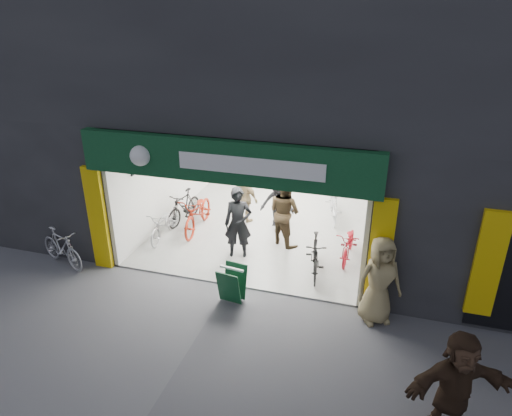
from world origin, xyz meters
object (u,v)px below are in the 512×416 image
at_px(bike_left_front, 164,224).
at_px(bike_right_front, 315,256).
at_px(pedestrian_near, 379,281).
at_px(sandwich_board, 232,283).
at_px(parked_bike, 62,247).

relative_size(bike_left_front, bike_right_front, 1.01).
xyz_separation_m(bike_left_front, bike_right_front, (4.30, -0.63, 0.06)).
relative_size(pedestrian_near, sandwich_board, 2.33).
relative_size(bike_left_front, sandwich_board, 2.04).
height_order(bike_left_front, pedestrian_near, pedestrian_near).
xyz_separation_m(parked_bike, sandwich_board, (4.51, -0.22, -0.05)).
bearing_deg(sandwich_board, parked_bike, -175.88).
relative_size(parked_bike, sandwich_board, 2.03).
relative_size(bike_right_front, sandwich_board, 2.02).
relative_size(parked_bike, pedestrian_near, 0.87).
bearing_deg(parked_bike, bike_left_front, -20.25).
bearing_deg(parked_bike, pedestrian_near, -69.31).
xyz_separation_m(bike_left_front, sandwich_board, (2.77, -2.23, 0.01)).
distance_m(bike_right_front, pedestrian_near, 2.09).
bearing_deg(pedestrian_near, sandwich_board, 156.51).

